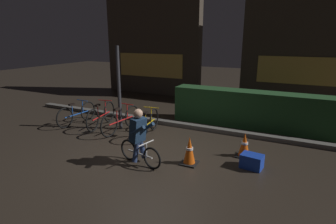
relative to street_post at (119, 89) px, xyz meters
name	(u,v)px	position (x,y,z in m)	size (l,w,h in m)	color
ground_plane	(150,153)	(1.69, -1.20, -1.23)	(40.00, 40.00, 0.00)	#2D261E
sidewalk_curb	(185,125)	(1.69, 1.00, -1.17)	(12.00, 0.24, 0.12)	#56544F
hedge_row	(251,109)	(3.49, 1.90, -0.67)	(4.80, 0.70, 1.12)	#214723
storefront_left	(152,43)	(-1.82, 5.30, 1.22)	(4.85, 0.54, 4.92)	#42382D
storefront_right	(303,48)	(4.72, 6.00, 1.06)	(4.75, 0.54, 4.61)	#42382D
street_post	(119,89)	(0.00, 0.00, 0.00)	(0.10, 0.10, 2.46)	#2D2D33
parked_bike_leftmost	(77,114)	(-1.53, -0.22, -0.90)	(0.46, 1.59, 0.73)	black
parked_bike_left_mid	(101,115)	(-0.66, -0.09, -0.88)	(0.46, 1.68, 0.78)	black
parked_bike_center_left	(121,120)	(0.19, -0.21, -0.87)	(0.46, 1.71, 0.79)	black
parked_bike_center_right	(148,124)	(1.04, -0.14, -0.89)	(0.46, 1.63, 0.76)	black
traffic_cone_near	(189,151)	(2.75, -1.30, -0.93)	(0.36, 0.36, 0.62)	black
traffic_cone_far	(244,145)	(3.75, -0.38, -0.96)	(0.36, 0.36, 0.57)	black
blue_crate	(252,161)	(4.01, -0.90, -1.08)	(0.44, 0.32, 0.30)	#193DB7
cyclist	(139,137)	(1.78, -1.76, -0.60)	(1.17, 0.60, 1.25)	black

